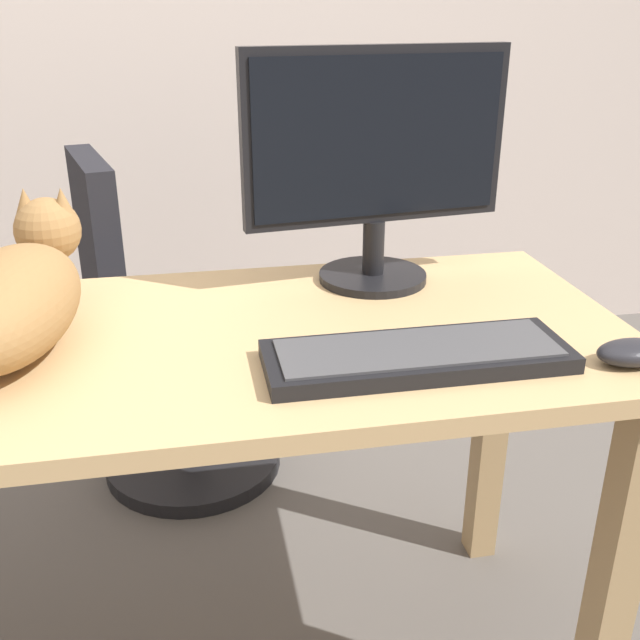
% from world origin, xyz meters
% --- Properties ---
extents(desk, '(1.58, 0.61, 0.72)m').
position_xyz_m(desk, '(0.00, 0.00, 0.62)').
color(desk, tan).
rests_on(desk, ground_plane).
extents(office_chair, '(0.49, 0.48, 0.88)m').
position_xyz_m(office_chair, '(0.02, 0.71, 0.37)').
color(office_chair, black).
rests_on(office_chair, ground_plane).
extents(monitor, '(0.48, 0.20, 0.41)m').
position_xyz_m(monitor, '(0.43, 0.19, 0.95)').
color(monitor, black).
rests_on(monitor, desk).
extents(keyboard, '(0.44, 0.15, 0.03)m').
position_xyz_m(keyboard, '(0.41, -0.15, 0.74)').
color(keyboard, black).
rests_on(keyboard, desk).
extents(cat, '(0.24, 0.61, 0.20)m').
position_xyz_m(cat, '(-0.16, 0.02, 0.81)').
color(cat, olive).
rests_on(cat, desk).
extents(computer_mouse, '(0.11, 0.06, 0.04)m').
position_xyz_m(computer_mouse, '(0.71, -0.21, 0.74)').
color(computer_mouse, '#232328').
rests_on(computer_mouse, desk).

